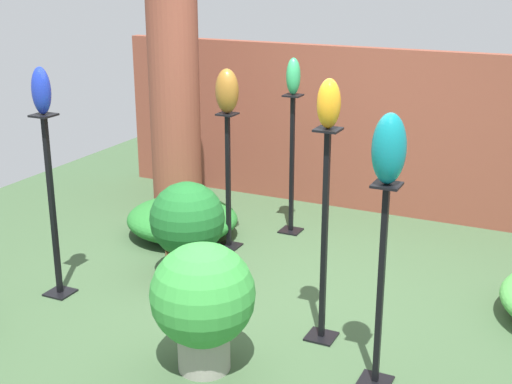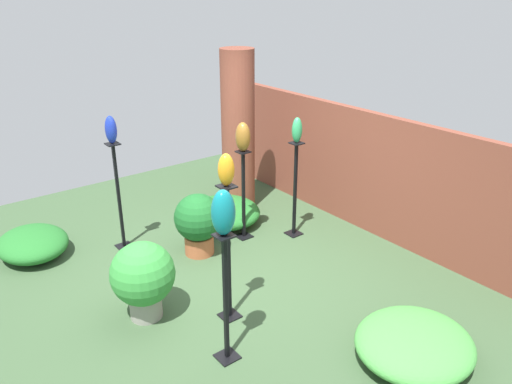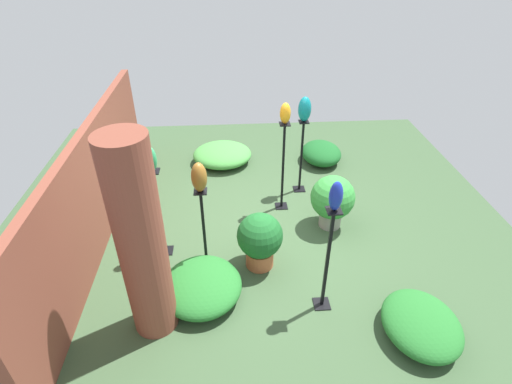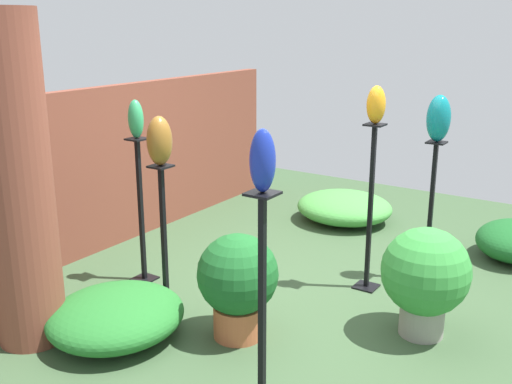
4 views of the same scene
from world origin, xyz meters
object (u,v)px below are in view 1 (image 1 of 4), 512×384
Objects in this scene: pedestal_teal at (380,296)px; art_vase_teal at (389,149)px; pedestal_amber at (324,246)px; art_vase_jade at (293,76)px; art_vase_cobalt at (41,91)px; art_vase_amber at (329,104)px; pedestal_bronze at (228,187)px; potted_plant_walkway_edge at (187,225)px; brick_pillar at (175,98)px; pedestal_cobalt at (53,214)px; art_vase_bronze at (227,91)px; potted_plant_front_right at (203,300)px; pedestal_jade at (292,170)px.

art_vase_teal reaches higher than pedestal_teal.
pedestal_amber is 4.45× the size of art_vase_jade.
art_vase_amber reaches higher than art_vase_cobalt.
potted_plant_walkway_edge is at bearing -89.75° from pedestal_bronze.
brick_pillar is 1.28m from art_vase_jade.
pedestal_cobalt is 2.75m from art_vase_teal.
brick_pillar is at bearing 147.65° from art_vase_bronze.
pedestal_cobalt is at bearing -173.36° from art_vase_amber.
pedestal_amber is 3.89× the size of art_vase_bronze.
art_vase_bronze is at bearing 113.21° from potted_plant_front_right.
pedestal_jade is at bearing 118.90° from art_vase_amber.
pedestal_teal is 3.76× the size of art_vase_cobalt.
pedestal_jade is 2.53m from potted_plant_front_right.
pedestal_amber is at bearing -61.10° from art_vase_jade.
potted_plant_walkway_edge is at bearing 124.81° from potted_plant_front_right.
pedestal_amber is 1.83× the size of potted_plant_walkway_edge.
pedestal_bronze is 2.60m from art_vase_teal.
potted_plant_walkway_edge is (0.76, 0.71, -0.21)m from pedestal_cobalt.
pedestal_cobalt reaches higher than potted_plant_front_right.
potted_plant_walkway_edge is (-1.35, 0.46, -0.23)m from pedestal_amber.
art_vase_teal is (1.49, -2.17, 0.89)m from pedestal_jade.
pedestal_teal is at bearing 16.60° from potted_plant_front_right.
art_vase_cobalt reaches higher than pedestal_teal.
art_vase_teal is 0.50× the size of potted_plant_walkway_edge.
pedestal_cobalt is at bearing -117.78° from art_vase_bronze.
pedestal_cobalt reaches higher than potted_plant_walkway_edge.
art_vase_amber reaches higher than potted_plant_walkway_edge.
pedestal_teal reaches higher than potted_plant_walkway_edge.
art_vase_cobalt is at bearing 164.07° from potted_plant_front_right.
pedestal_amber reaches higher than potted_plant_front_right.
art_vase_jade is at bearing 58.99° from art_vase_bronze.
pedestal_cobalt is 2.34m from art_vase_amber.
pedestal_jade is at bearing 61.24° from art_vase_cobalt.
art_vase_amber is at bearing 6.64° from art_vase_cobalt.
pedestal_bronze is at bearing 90.25° from potted_plant_walkway_edge.
art_vase_cobalt is (-2.61, 0.13, 1.02)m from pedestal_teal.
art_vase_cobalt is at bearing -117.78° from art_vase_bronze.
pedestal_amber reaches higher than potted_plant_walkway_edge.
brick_pillar reaches higher than pedestal_amber.
pedestal_jade is 2.64m from pedestal_teal.
pedestal_amber is at bearing 142.84° from art_vase_teal.
art_vase_teal reaches higher than pedestal_jade.
pedestal_bronze is 0.87m from art_vase_bronze.
potted_plant_front_right reaches higher than potted_plant_walkway_edge.
potted_plant_walkway_edge is (-1.85, 0.84, -0.14)m from pedestal_teal.
pedestal_cobalt is 0.95m from art_vase_cobalt.
brick_pillar is 3.48m from art_vase_teal.
brick_pillar reaches higher than pedestal_bronze.
art_vase_bronze is 1.22m from potted_plant_walkway_edge.
art_vase_cobalt is 0.84× the size of art_vase_teal.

